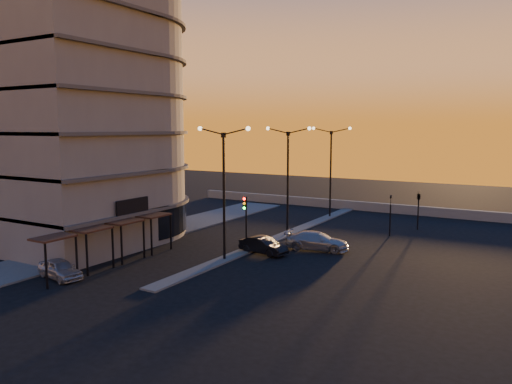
% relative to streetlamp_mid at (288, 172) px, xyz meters
% --- Properties ---
extents(ground, '(120.00, 120.00, 0.00)m').
position_rel_streetlamp_mid_xyz_m(ground, '(0.00, -10.00, -5.59)').
color(ground, black).
rests_on(ground, ground).
extents(sidewalk_west, '(5.00, 40.00, 0.12)m').
position_rel_streetlamp_mid_xyz_m(sidewalk_west, '(-10.50, -6.00, -5.53)').
color(sidewalk_west, '#4C4C4A').
rests_on(sidewalk_west, ground).
extents(median, '(1.20, 36.00, 0.12)m').
position_rel_streetlamp_mid_xyz_m(median, '(0.00, 0.00, -5.53)').
color(median, '#4C4C4A').
rests_on(median, ground).
extents(parapet, '(44.00, 0.50, 1.00)m').
position_rel_streetlamp_mid_xyz_m(parapet, '(2.00, 16.00, -5.09)').
color(parapet, slate).
rests_on(parapet, ground).
extents(building, '(14.35, 17.08, 25.00)m').
position_rel_streetlamp_mid_xyz_m(building, '(-14.00, -9.97, 6.32)').
color(building, slate).
rests_on(building, ground).
extents(streetlamp_near, '(4.32, 0.32, 9.51)m').
position_rel_streetlamp_mid_xyz_m(streetlamp_near, '(0.00, -10.00, 0.00)').
color(streetlamp_near, black).
rests_on(streetlamp_near, ground).
extents(streetlamp_mid, '(4.32, 0.32, 9.51)m').
position_rel_streetlamp_mid_xyz_m(streetlamp_mid, '(0.00, 0.00, 0.00)').
color(streetlamp_mid, black).
rests_on(streetlamp_mid, ground).
extents(streetlamp_far, '(4.32, 0.32, 9.51)m').
position_rel_streetlamp_mid_xyz_m(streetlamp_far, '(0.00, 10.00, 0.00)').
color(streetlamp_far, black).
rests_on(streetlamp_far, ground).
extents(traffic_light_main, '(0.28, 0.44, 4.25)m').
position_rel_streetlamp_mid_xyz_m(traffic_light_main, '(0.00, -7.13, -2.70)').
color(traffic_light_main, black).
rests_on(traffic_light_main, ground).
extents(signal_east_a, '(0.13, 0.16, 3.60)m').
position_rel_streetlamp_mid_xyz_m(signal_east_a, '(8.00, 4.00, -3.66)').
color(signal_east_a, black).
rests_on(signal_east_a, ground).
extents(signal_east_b, '(0.42, 1.99, 3.60)m').
position_rel_streetlamp_mid_xyz_m(signal_east_b, '(9.50, 8.00, -2.49)').
color(signal_east_b, black).
rests_on(signal_east_b, ground).
extents(car_hatchback, '(3.80, 2.07, 1.22)m').
position_rel_streetlamp_mid_xyz_m(car_hatchback, '(-6.50, -18.81, -4.98)').
color(car_hatchback, '#AFB1B7').
rests_on(car_hatchback, ground).
extents(car_sedan, '(4.05, 2.00, 1.28)m').
position_rel_streetlamp_mid_xyz_m(car_sedan, '(1.50, -6.98, -4.95)').
color(car_sedan, black).
rests_on(car_sedan, ground).
extents(car_wagon, '(5.17, 2.88, 1.42)m').
position_rel_streetlamp_mid_xyz_m(car_wagon, '(4.50, -3.86, -4.88)').
color(car_wagon, '#9DA0A5').
rests_on(car_wagon, ground).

